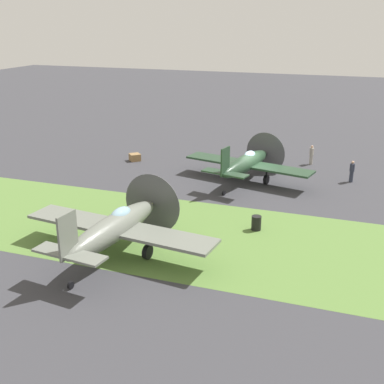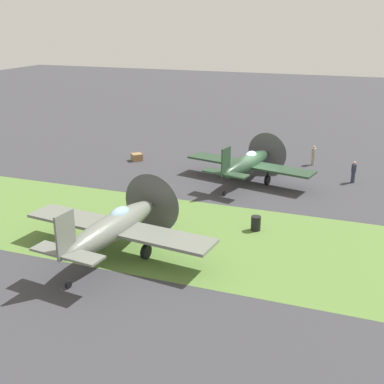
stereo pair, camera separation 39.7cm
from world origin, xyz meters
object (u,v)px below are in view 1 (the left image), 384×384
(ground_crew_chief, at_px, (311,154))
(airplane_wingman, at_px, (116,227))
(ground_crew_mechanic, at_px, (352,171))
(supply_crate, at_px, (135,157))
(airplane_lead, at_px, (247,163))
(fuel_drum, at_px, (256,223))

(ground_crew_chief, bearing_deg, airplane_wingman, -33.06)
(airplane_wingman, relative_size, ground_crew_chief, 6.59)
(ground_crew_mechanic, bearing_deg, supply_crate, 93.87)
(airplane_wingman, bearing_deg, airplane_lead, 82.72)
(ground_crew_mechanic, relative_size, fuel_drum, 1.92)
(fuel_drum, relative_size, supply_crate, 1.00)
(ground_crew_mechanic, bearing_deg, airplane_lead, 113.09)
(airplane_wingman, relative_size, supply_crate, 12.66)
(ground_crew_chief, height_order, ground_crew_mechanic, same)
(airplane_lead, bearing_deg, fuel_drum, -59.87)
(ground_crew_chief, relative_size, supply_crate, 1.92)
(ground_crew_mechanic, bearing_deg, airplane_wingman, 150.20)
(fuel_drum, xyz_separation_m, supply_crate, (-13.75, 11.52, -0.13))
(airplane_wingman, relative_size, fuel_drum, 12.66)
(ground_crew_chief, xyz_separation_m, fuel_drum, (-1.50, -15.62, -0.46))
(airplane_lead, distance_m, ground_crew_mechanic, 8.36)
(airplane_lead, xyz_separation_m, airplane_wingman, (-3.67, -14.78, 0.12))
(airplane_lead, height_order, supply_crate, airplane_lead)
(fuel_drum, bearing_deg, ground_crew_chief, 84.51)
(ground_crew_mechanic, bearing_deg, ground_crew_chief, 45.54)
(airplane_lead, distance_m, airplane_wingman, 15.23)
(airplane_wingman, xyz_separation_m, ground_crew_mechanic, (11.52, 17.58, -0.78))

